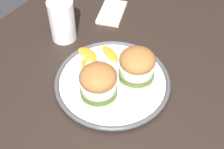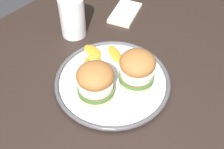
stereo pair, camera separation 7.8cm
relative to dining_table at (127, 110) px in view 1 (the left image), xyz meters
The scene contains 9 objects.
dining_table is the anchor object (origin of this frame).
dinner_plate 0.11m from the dining_table, 87.63° to the right, with size 0.32×0.32×0.02m.
sandwich_half_left 0.16m from the dining_table, behind, with size 0.12×0.12×0.10m.
sandwich_half_right 0.17m from the dining_table, 36.11° to the right, with size 0.13×0.13×0.10m.
orange_peel_curled 0.17m from the dining_table, 92.96° to the right, with size 0.06×0.06×0.01m.
orange_peel_strip_long 0.17m from the dining_table, 123.86° to the right, with size 0.06×0.08×0.01m.
orange_peel_strip_short 0.20m from the dining_table, 102.95° to the right, with size 0.04×0.07×0.01m.
drinking_glass 0.33m from the dining_table, 104.23° to the right, with size 0.08×0.08×0.13m.
folded_napkin 0.36m from the dining_table, 138.04° to the right, with size 0.13×0.08×0.01m, color beige.
Camera 1 is at (0.45, 0.26, 1.40)m, focal length 49.45 mm.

